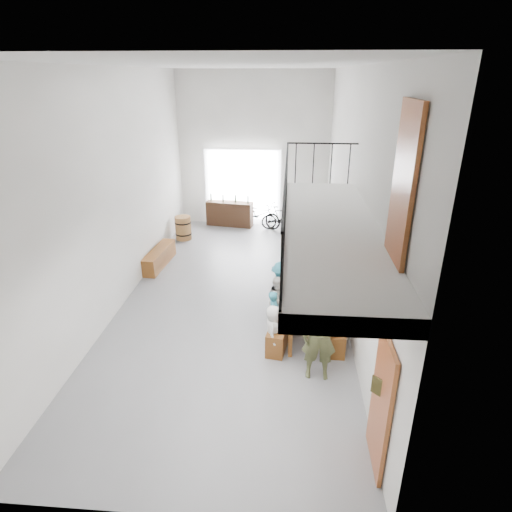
# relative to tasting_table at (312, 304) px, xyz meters

# --- Properties ---
(floor) EXTENTS (12.00, 12.00, 0.00)m
(floor) POSITION_rel_tasting_table_xyz_m (-1.91, 1.50, -0.71)
(floor) COLOR gray
(floor) RESTS_ON ground
(room_walls) EXTENTS (12.00, 12.00, 12.00)m
(room_walls) POSITION_rel_tasting_table_xyz_m (-1.91, 1.50, 2.85)
(room_walls) COLOR white
(room_walls) RESTS_ON ground
(gateway_portal) EXTENTS (2.80, 0.08, 2.80)m
(gateway_portal) POSITION_rel_tasting_table_xyz_m (-2.31, 7.44, 0.69)
(gateway_portal) COLOR white
(gateway_portal) RESTS_ON ground
(right_wall_decor) EXTENTS (0.07, 8.28, 5.07)m
(right_wall_decor) POSITION_rel_tasting_table_xyz_m (0.79, -0.36, 1.04)
(right_wall_decor) COLOR #984623
(right_wall_decor) RESTS_ON ground
(balcony) EXTENTS (1.52, 5.62, 4.00)m
(balcony) POSITION_rel_tasting_table_xyz_m (0.07, -1.62, 2.26)
(balcony) COLOR white
(balcony) RESTS_ON ground
(tasting_table) EXTENTS (1.10, 2.30, 0.79)m
(tasting_table) POSITION_rel_tasting_table_xyz_m (0.00, 0.00, 0.00)
(tasting_table) COLOR brown
(tasting_table) RESTS_ON ground
(bench_inner) EXTENTS (0.74, 2.27, 0.52)m
(bench_inner) POSITION_rel_tasting_table_xyz_m (-0.60, 0.02, -0.45)
(bench_inner) COLOR brown
(bench_inner) RESTS_ON ground
(bench_wall) EXTENTS (0.34, 2.17, 0.50)m
(bench_wall) POSITION_rel_tasting_table_xyz_m (0.53, 0.09, -0.46)
(bench_wall) COLOR brown
(bench_wall) RESTS_ON ground
(tableware) EXTENTS (0.42, 1.50, 0.35)m
(tableware) POSITION_rel_tasting_table_xyz_m (0.11, 0.07, 0.23)
(tableware) COLOR black
(tableware) RESTS_ON tasting_table
(side_bench) EXTENTS (0.55, 1.86, 0.52)m
(side_bench) POSITION_rel_tasting_table_xyz_m (-4.41, 3.31, -0.45)
(side_bench) COLOR brown
(side_bench) RESTS_ON ground
(oak_barrel) EXTENTS (0.56, 0.56, 0.82)m
(oak_barrel) POSITION_rel_tasting_table_xyz_m (-4.20, 5.56, -0.30)
(oak_barrel) COLOR #976134
(oak_barrel) RESTS_ON ground
(serving_counter) EXTENTS (1.79, 0.76, 0.92)m
(serving_counter) POSITION_rel_tasting_table_xyz_m (-2.79, 7.15, -0.25)
(serving_counter) COLOR #321F10
(serving_counter) RESTS_ON ground
(counter_bottles) EXTENTS (1.48, 0.28, 0.28)m
(counter_bottles) POSITION_rel_tasting_table_xyz_m (-2.79, 7.14, 0.35)
(counter_bottles) COLOR black
(counter_bottles) RESTS_ON serving_counter
(guest_left_a) EXTENTS (0.38, 0.55, 1.09)m
(guest_left_a) POSITION_rel_tasting_table_xyz_m (-0.82, -0.82, -0.16)
(guest_left_a) COLOR silver
(guest_left_a) RESTS_ON ground
(guest_left_b) EXTENTS (0.30, 0.42, 1.08)m
(guest_left_b) POSITION_rel_tasting_table_xyz_m (-0.83, -0.19, -0.16)
(guest_left_b) COLOR teal
(guest_left_b) RESTS_ON ground
(guest_left_c) EXTENTS (0.60, 0.66, 1.11)m
(guest_left_c) POSITION_rel_tasting_table_xyz_m (-0.76, 0.47, -0.15)
(guest_left_c) COLOR silver
(guest_left_c) RESTS_ON ground
(guest_left_d) EXTENTS (0.75, 0.96, 1.30)m
(guest_left_d) POSITION_rel_tasting_table_xyz_m (-0.71, 0.85, -0.05)
(guest_left_d) COLOR teal
(guest_left_d) RESTS_ON ground
(guest_right_a) EXTENTS (0.36, 0.67, 1.08)m
(guest_right_a) POSITION_rel_tasting_table_xyz_m (0.50, -0.58, -0.16)
(guest_right_a) COLOR #AD1D22
(guest_right_a) RESTS_ON ground
(guest_right_b) EXTENTS (0.68, 1.06, 1.09)m
(guest_right_b) POSITION_rel_tasting_table_xyz_m (0.56, 0.12, -0.16)
(guest_right_b) COLOR black
(guest_right_b) RESTS_ON ground
(guest_right_c) EXTENTS (0.48, 0.68, 1.31)m
(guest_right_c) POSITION_rel_tasting_table_xyz_m (0.50, 0.62, -0.05)
(guest_right_c) COLOR silver
(guest_right_c) RESTS_ON ground
(host_standing) EXTENTS (0.65, 0.43, 1.77)m
(host_standing) POSITION_rel_tasting_table_xyz_m (0.06, -1.50, 0.18)
(host_standing) COLOR #494D2B
(host_standing) RESTS_ON ground
(potted_plant) EXTENTS (0.45, 0.43, 0.40)m
(potted_plant) POSITION_rel_tasting_table_xyz_m (0.54, 2.07, -0.51)
(potted_plant) COLOR #164D18
(potted_plant) RESTS_ON ground
(bicycle_near) EXTENTS (1.93, 1.48, 0.98)m
(bicycle_near) POSITION_rel_tasting_table_xyz_m (-1.68, 7.10, -0.22)
(bicycle_near) COLOR black
(bicycle_near) RESTS_ON ground
(bicycle_far) EXTENTS (1.51, 0.60, 0.88)m
(bicycle_far) POSITION_rel_tasting_table_xyz_m (-0.84, 6.86, -0.26)
(bicycle_far) COLOR black
(bicycle_far) RESTS_ON ground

